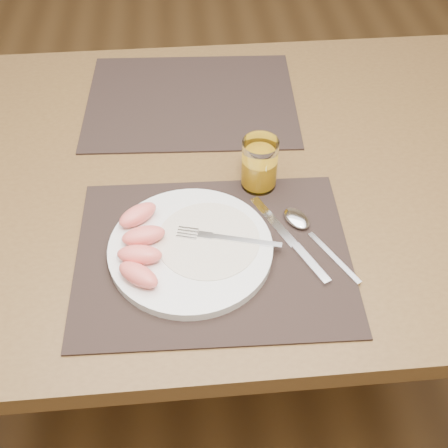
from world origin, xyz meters
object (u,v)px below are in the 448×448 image
table (202,198)px  plate (191,249)px  juice_glass (259,166)px  placemat_far (191,100)px  placemat_near (213,254)px  knife (295,245)px  fork (220,237)px  spoon (302,224)px

table → plate: plate is taller
table → juice_glass: (0.10, -0.06, 0.13)m
placemat_far → table: bearing=-87.8°
placemat_near → table: bearing=91.8°
placemat_far → juice_glass: juice_glass is taller
table → juice_glass: juice_glass is taller
knife → juice_glass: bearing=104.6°
juice_glass → fork: bearing=-120.6°
placemat_far → juice_glass: bearing=-68.3°
placemat_near → knife: knife is taller
placemat_near → juice_glass: 0.19m
placemat_near → knife: size_ratio=2.19×
table → knife: size_ratio=6.80×
fork → juice_glass: (0.08, 0.14, 0.03)m
placemat_far → plate: plate is taller
placemat_far → fork: size_ratio=2.60×
placemat_far → fork: bearing=-86.2°
table → fork: bearing=-84.5°
placemat_far → knife: 0.46m
plate → juice_glass: bearing=49.2°
table → placemat_far: placemat_far is taller
knife → table: bearing=123.6°
plate → spoon: plate is taller
plate → spoon: size_ratio=1.50×
table → knife: 0.27m
placemat_near → placemat_far: bearing=92.0°
fork → juice_glass: bearing=59.4°
juice_glass → plate: bearing=-130.8°
placemat_far → juice_glass: size_ratio=4.59×
knife → juice_glass: size_ratio=2.10×
placemat_near → fork: bearing=57.2°
placemat_far → spoon: (0.17, -0.39, 0.01)m
knife → juice_glass: 0.17m
plate → knife: bearing=-1.1°
placemat_near → placemat_far: (-0.02, 0.44, 0.00)m
fork → placemat_far: bearing=93.8°
table → placemat_near: 0.24m
table → spoon: size_ratio=7.80×
placemat_near → spoon: 0.16m
plate → fork: 0.05m
spoon → juice_glass: juice_glass is taller
table → knife: (0.14, -0.22, 0.09)m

